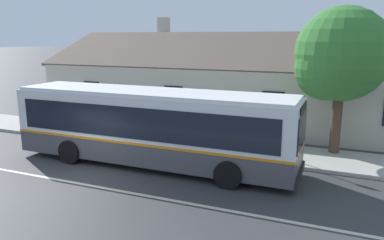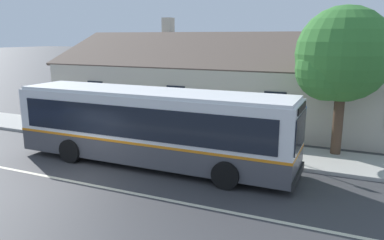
% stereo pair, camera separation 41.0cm
% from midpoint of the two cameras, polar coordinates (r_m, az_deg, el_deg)
% --- Properties ---
extents(ground_plane, '(300.00, 300.00, 0.00)m').
position_cam_midpoint_polar(ground_plane, '(14.63, -18.81, -8.93)').
color(ground_plane, '#38383A').
extents(sidewalk_far, '(60.00, 3.00, 0.15)m').
position_cam_midpoint_polar(sidewalk_far, '(19.24, -7.05, -2.95)').
color(sidewalk_far, '#ADAAA3').
rests_on(sidewalk_far, ground).
extents(lane_divider_stripe, '(60.00, 0.16, 0.01)m').
position_cam_midpoint_polar(lane_divider_stripe, '(14.63, -18.81, -8.92)').
color(lane_divider_stripe, beige).
rests_on(lane_divider_stripe, ground).
extents(community_building, '(24.14, 10.62, 6.53)m').
position_cam_midpoint_polar(community_building, '(24.77, 7.74, 4.73)').
color(community_building, beige).
rests_on(community_building, ground).
extents(transit_bus, '(11.87, 2.80, 3.09)m').
position_cam_midpoint_polar(transit_bus, '(15.34, -6.82, -0.81)').
color(transit_bus, '#47474C').
rests_on(transit_bus, ground).
extents(bench_by_building, '(1.87, 0.51, 0.94)m').
position_cam_midpoint_polar(bench_by_building, '(23.09, -21.58, 0.16)').
color(bench_by_building, brown).
rests_on(bench_by_building, sidewalk_far).
extents(street_tree_primary, '(4.00, 4.00, 6.49)m').
position_cam_midpoint_polar(street_tree_primary, '(17.07, 20.77, 8.86)').
color(street_tree_primary, '#4C3828').
rests_on(street_tree_primary, ground).
extents(bus_stop_sign, '(0.36, 0.07, 2.40)m').
position_cam_midpoint_polar(bus_stop_sign, '(15.59, 15.50, -1.06)').
color(bus_stop_sign, gray).
rests_on(bus_stop_sign, sidewalk_far).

